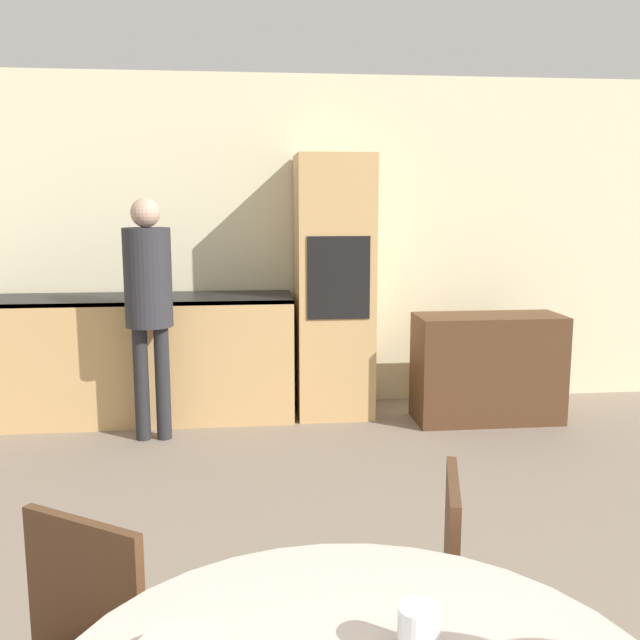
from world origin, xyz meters
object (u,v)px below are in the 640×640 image
Objects in this scene: sideboard at (488,368)px; chair_far_right at (416,596)px; cup at (419,630)px; person_standing at (148,292)px; oven_unit at (334,287)px.

chair_far_right is (-1.32, -3.13, 0.08)m from sideboard.
sideboard is at bearing 171.92° from chair_far_right.
cup is (-1.48, -3.80, 0.42)m from sideboard.
person_standing is at bearing -144.40° from chair_far_right.
chair_far_right is at bearing -69.12° from person_standing.
sideboard is 0.65× the size of person_standing.
person_standing is at bearing -159.02° from oven_unit.
sideboard is 2.53m from person_standing.
oven_unit reaches higher than cup.
oven_unit is 3.50m from chair_far_right.
chair_far_right reaches higher than sideboard.
oven_unit is 1.31m from sideboard.
oven_unit is at bearing -168.48° from chair_far_right.
cup is (-0.36, -4.13, -0.17)m from oven_unit.
person_standing is 16.99× the size of cup.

